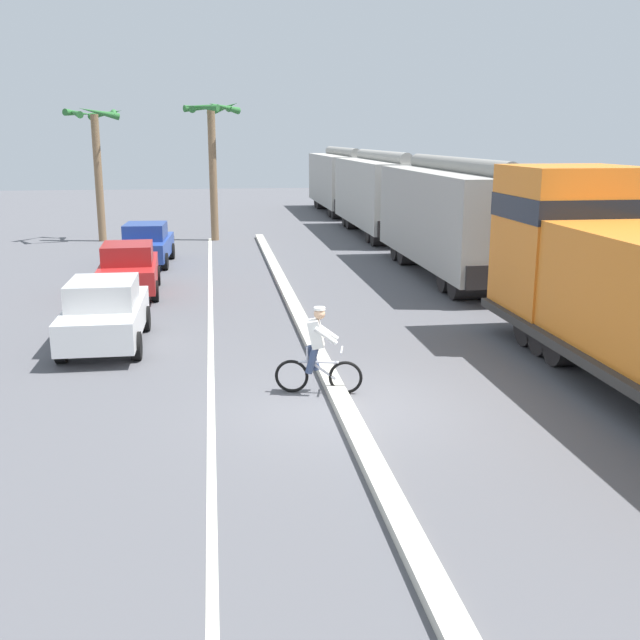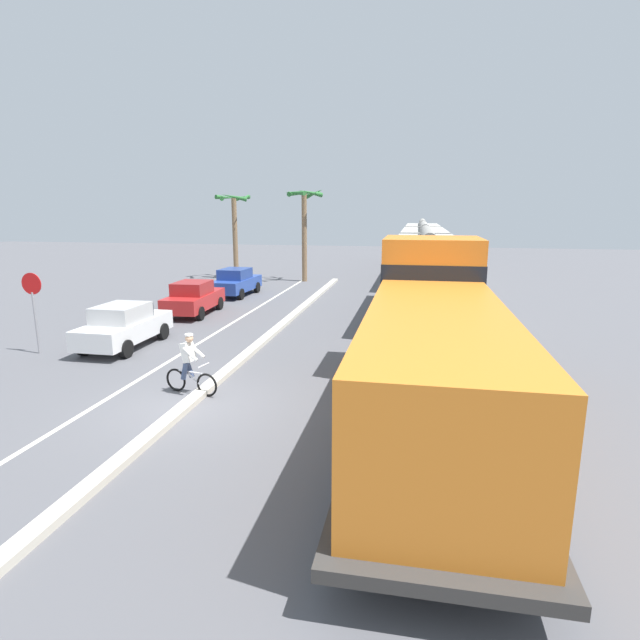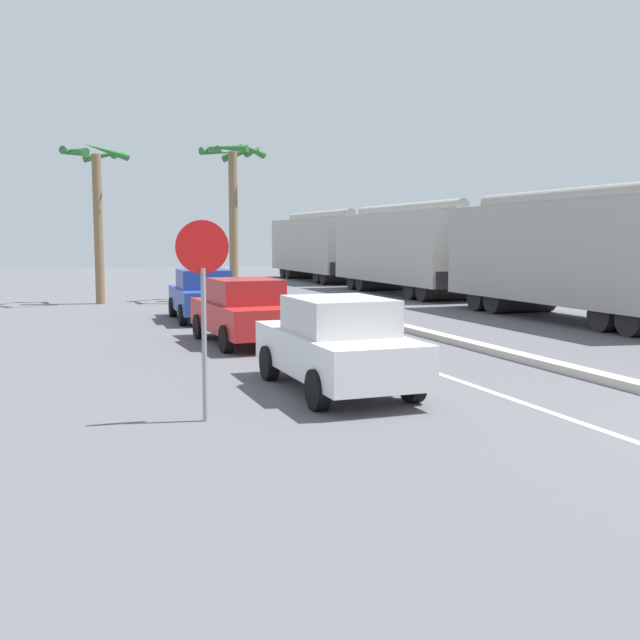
% 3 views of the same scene
% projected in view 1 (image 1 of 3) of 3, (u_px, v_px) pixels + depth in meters
% --- Properties ---
extents(ground_plane, '(120.00, 120.00, 0.00)m').
position_uv_depth(ground_plane, '(342.00, 407.00, 13.81)').
color(ground_plane, '#56565B').
extents(median_curb, '(0.36, 36.00, 0.16)m').
position_uv_depth(median_curb, '(303.00, 324.00, 19.56)').
color(median_curb, beige).
rests_on(median_curb, ground).
extents(lane_stripe, '(0.14, 36.00, 0.01)m').
position_uv_depth(lane_stripe, '(211.00, 330.00, 19.25)').
color(lane_stripe, silver).
rests_on(lane_stripe, ground).
extents(hopper_car_lead, '(2.90, 10.60, 4.18)m').
position_uv_depth(hopper_car_lead, '(454.00, 218.00, 26.19)').
color(hopper_car_lead, '#A19E96').
rests_on(hopper_car_lead, ground).
extents(hopper_car_middle, '(2.90, 10.60, 4.18)m').
position_uv_depth(hopper_car_middle, '(381.00, 194.00, 37.33)').
color(hopper_car_middle, '#AEABA4').
rests_on(hopper_car_middle, ground).
extents(hopper_car_trailing, '(2.90, 10.60, 4.18)m').
position_uv_depth(hopper_car_trailing, '(341.00, 180.00, 48.48)').
color(hopper_car_trailing, '#A9A79F').
rests_on(hopper_car_trailing, ground).
extents(parked_car_white, '(1.85, 4.21, 1.62)m').
position_uv_depth(parked_car_white, '(105.00, 313.00, 17.67)').
color(parked_car_white, silver).
rests_on(parked_car_white, ground).
extents(parked_car_red, '(1.98, 4.27, 1.62)m').
position_uv_depth(parked_car_red, '(129.00, 269.00, 23.53)').
color(parked_car_red, red).
rests_on(parked_car_red, ground).
extents(parked_car_blue, '(1.99, 4.28, 1.62)m').
position_uv_depth(parked_car_blue, '(147.00, 244.00, 28.94)').
color(parked_car_blue, '#28479E').
rests_on(parked_car_blue, ground).
extents(cyclist, '(1.68, 0.56, 1.71)m').
position_uv_depth(cyclist, '(318.00, 353.00, 14.39)').
color(cyclist, black).
rests_on(cyclist, ground).
extents(palm_tree_near, '(2.67, 2.69, 6.23)m').
position_uv_depth(palm_tree_near, '(96.00, 143.00, 34.66)').
color(palm_tree_near, '#846647').
rests_on(palm_tree_near, ground).
extents(palm_tree_far, '(2.71, 2.80, 6.52)m').
position_uv_depth(palm_tree_far, '(212.00, 136.00, 34.86)').
color(palm_tree_far, '#846647').
rests_on(palm_tree_far, ground).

